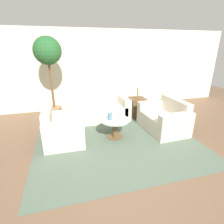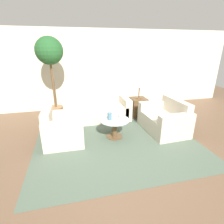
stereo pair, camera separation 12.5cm
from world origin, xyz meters
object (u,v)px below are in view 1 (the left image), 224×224
Objects in this scene: loveseat at (165,119)px; bowl at (122,116)px; coffee_table at (115,126)px; armchair at (62,131)px; table_lamp at (138,82)px; potted_plant at (49,60)px; sofa_main at (98,109)px; vase at (110,116)px.

loveseat reaches higher than bowl.
loveseat reaches higher than coffee_table.
armchair is 0.70× the size of loveseat.
loveseat is 2.03× the size of table_lamp.
loveseat is 0.56× the size of potted_plant.
potted_plant reaches higher than sofa_main.
vase reaches higher than bowl.
loveseat is 8.05× the size of bowl.
sofa_main is 1.63m from armchair.
table_lamp reaches higher than sofa_main.
sofa_main is at bearing 173.52° from table_lamp.
table_lamp reaches higher than bowl.
potted_plant is (-2.46, 0.37, 0.65)m from table_lamp.
sofa_main is at bearing 91.61° from vase.
potted_plant is at bearing 130.67° from vase.
loveseat is at bearing -88.88° from armchair.
bowl is (1.41, 0.04, 0.21)m from armchair.
coffee_table is 0.27m from vase.
armchair is at bearing -154.18° from table_lamp.
loveseat is at bearing -27.86° from potted_plant.
table_lamp is at bearing -6.48° from sofa_main.
sofa_main is 1.30m from vase.
sofa_main is 1.26m from bowl.
sofa_main is 10.90× the size of bowl.
sofa_main is at bearing -39.82° from armchair.
potted_plant is at bearing 8.50° from armchair.
potted_plant reaches higher than armchair.
coffee_table is 1.73m from table_lamp.
armchair is at bearing 177.43° from coffee_table.
vase is (-1.48, -0.04, 0.26)m from loveseat.
vase is at bearing -135.78° from table_lamp.
table_lamp reaches higher than coffee_table.
table_lamp reaches higher than vase.
potted_plant is at bearing -120.17° from loveseat.
table_lamp reaches higher than armchair.
sofa_main reaches higher than bowl.
potted_plant reaches higher than table_lamp.
coffee_table is 0.30m from bowl.
potted_plant is at bearing 138.29° from bowl.
armchair is 2.05m from potted_plant.
table_lamp is at bearing 44.22° from vase.
armchair reaches higher than vase.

